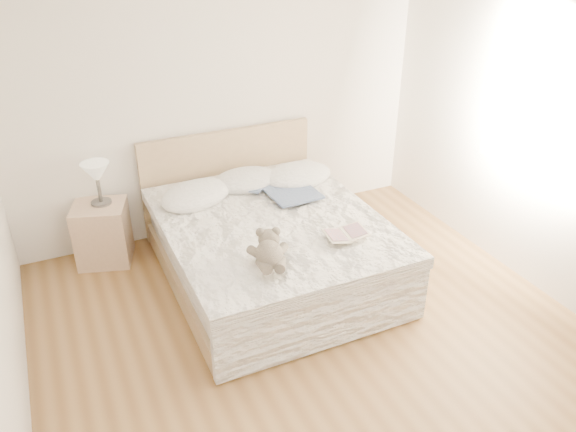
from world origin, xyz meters
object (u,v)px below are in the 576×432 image
(bed, at_px, (268,244))
(nightstand, at_px, (103,233))
(table_lamp, at_px, (96,175))
(childrens_book, at_px, (346,234))
(photo_book, at_px, (200,195))
(teddy_bear, at_px, (270,262))

(bed, distance_m, nightstand, 1.51)
(table_lamp, relative_size, childrens_book, 1.13)
(table_lamp, bearing_deg, nightstand, -141.05)
(photo_book, bearing_deg, childrens_book, -54.76)
(photo_book, bearing_deg, table_lamp, 155.84)
(bed, distance_m, teddy_bear, 0.88)
(teddy_bear, bearing_deg, photo_book, 110.19)
(bed, xyz_separation_m, childrens_book, (0.40, -0.61, 0.32))
(table_lamp, bearing_deg, photo_book, -23.19)
(nightstand, height_order, table_lamp, table_lamp)
(nightstand, relative_size, childrens_book, 1.65)
(bed, relative_size, teddy_bear, 5.84)
(nightstand, xyz_separation_m, table_lamp, (0.04, 0.03, 0.56))
(photo_book, xyz_separation_m, teddy_bear, (0.13, -1.27, 0.02))
(table_lamp, bearing_deg, bed, -34.94)
(bed, distance_m, photo_book, 0.74)
(bed, height_order, table_lamp, bed)
(nightstand, bearing_deg, bed, -33.16)
(bed, bearing_deg, teddy_bear, -111.74)
(childrens_book, bearing_deg, bed, 129.00)
(bed, height_order, childrens_book, bed)
(nightstand, xyz_separation_m, photo_book, (0.83, -0.31, 0.35))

